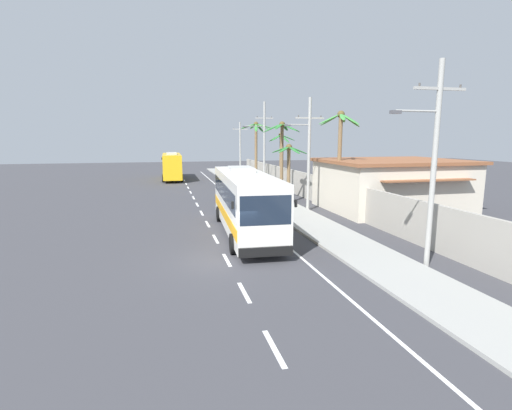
{
  "coord_description": "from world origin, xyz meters",
  "views": [
    {
      "loc": [
        -2.78,
        -17.37,
        5.71
      ],
      "look_at": [
        2.65,
        5.11,
        1.7
      ],
      "focal_mm": 27.02,
      "sensor_mm": 36.0,
      "label": 1
    }
  ],
  "objects_px": {
    "motorcycle_beside_bus": "(248,200)",
    "palm_fourth": "(281,148)",
    "utility_pole_nearest": "(433,159)",
    "roadside_building": "(391,185)",
    "pedestrian_near_kerb": "(275,189)",
    "pedestrian_midwalk": "(289,195)",
    "palm_third": "(340,142)",
    "utility_pole_far": "(264,143)",
    "coach_bus_far_lane": "(172,165)",
    "palm_second": "(282,144)",
    "coach_bus_foreground": "(245,200)",
    "utility_pole_mid": "(308,151)",
    "utility_pole_distant": "(240,148)",
    "palm_nearest": "(256,141)",
    "palm_farthest": "(289,161)"
  },
  "relations": [
    {
      "from": "motorcycle_beside_bus",
      "to": "palm_fourth",
      "type": "xyz_separation_m",
      "value": [
        6.93,
        13.34,
        3.93
      ]
    },
    {
      "from": "utility_pole_nearest",
      "to": "roadside_building",
      "type": "xyz_separation_m",
      "value": [
        6.4,
        12.93,
        -2.79
      ]
    },
    {
      "from": "pedestrian_near_kerb",
      "to": "utility_pole_nearest",
      "type": "height_order",
      "value": "utility_pole_nearest"
    },
    {
      "from": "pedestrian_midwalk",
      "to": "palm_third",
      "type": "height_order",
      "value": "palm_third"
    },
    {
      "from": "utility_pole_far",
      "to": "coach_bus_far_lane",
      "type": "bearing_deg",
      "value": 128.38
    },
    {
      "from": "pedestrian_midwalk",
      "to": "palm_third",
      "type": "bearing_deg",
      "value": 174.38
    },
    {
      "from": "palm_second",
      "to": "roadside_building",
      "type": "bearing_deg",
      "value": -55.02
    },
    {
      "from": "utility_pole_far",
      "to": "palm_second",
      "type": "height_order",
      "value": "utility_pole_far"
    },
    {
      "from": "motorcycle_beside_bus",
      "to": "pedestrian_near_kerb",
      "type": "distance_m",
      "value": 5.37
    },
    {
      "from": "palm_third",
      "to": "coach_bus_foreground",
      "type": "bearing_deg",
      "value": -149.79
    },
    {
      "from": "pedestrian_near_kerb",
      "to": "utility_pole_far",
      "type": "distance_m",
      "value": 8.9
    },
    {
      "from": "pedestrian_near_kerb",
      "to": "utility_pole_far",
      "type": "xyz_separation_m",
      "value": [
        0.92,
        7.81,
        4.16
      ]
    },
    {
      "from": "coach_bus_foreground",
      "to": "utility_pole_mid",
      "type": "bearing_deg",
      "value": 43.61
    },
    {
      "from": "utility_pole_nearest",
      "to": "palm_third",
      "type": "bearing_deg",
      "value": 81.87
    },
    {
      "from": "utility_pole_distant",
      "to": "palm_fourth",
      "type": "xyz_separation_m",
      "value": [
        2.4,
        -12.59,
        0.34
      ]
    },
    {
      "from": "utility_pole_mid",
      "to": "palm_nearest",
      "type": "bearing_deg",
      "value": 90.32
    },
    {
      "from": "pedestrian_midwalk",
      "to": "utility_pole_distant",
      "type": "distance_m",
      "value": 26.31
    },
    {
      "from": "utility_pole_nearest",
      "to": "palm_fourth",
      "type": "xyz_separation_m",
      "value": [
        2.28,
        29.6,
        -0.25
      ]
    },
    {
      "from": "coach_bus_far_lane",
      "to": "palm_farthest",
      "type": "relative_size",
      "value": 2.11
    },
    {
      "from": "utility_pole_nearest",
      "to": "palm_farthest",
      "type": "xyz_separation_m",
      "value": [
        -0.58,
        17.95,
        -1.1
      ]
    },
    {
      "from": "motorcycle_beside_bus",
      "to": "palm_second",
      "type": "height_order",
      "value": "palm_second"
    },
    {
      "from": "utility_pole_distant",
      "to": "roadside_building",
      "type": "bearing_deg",
      "value": -77.44
    },
    {
      "from": "coach_bus_far_lane",
      "to": "roadside_building",
      "type": "xyz_separation_m",
      "value": [
        16.57,
        -27.77,
        0.05
      ]
    },
    {
      "from": "pedestrian_near_kerb",
      "to": "roadside_building",
      "type": "height_order",
      "value": "roadside_building"
    },
    {
      "from": "coach_bus_foreground",
      "to": "palm_nearest",
      "type": "bearing_deg",
      "value": 74.78
    },
    {
      "from": "pedestrian_near_kerb",
      "to": "roadside_building",
      "type": "bearing_deg",
      "value": -82.54
    },
    {
      "from": "coach_bus_foreground",
      "to": "palm_fourth",
      "type": "xyz_separation_m",
      "value": [
        8.93,
        21.6,
        2.55
      ]
    },
    {
      "from": "coach_bus_far_lane",
      "to": "utility_pole_far",
      "type": "height_order",
      "value": "utility_pole_far"
    },
    {
      "from": "palm_nearest",
      "to": "palm_third",
      "type": "bearing_deg",
      "value": -82.93
    },
    {
      "from": "utility_pole_far",
      "to": "palm_third",
      "type": "height_order",
      "value": "utility_pole_far"
    },
    {
      "from": "coach_bus_foreground",
      "to": "pedestrian_midwalk",
      "type": "relative_size",
      "value": 7.6
    },
    {
      "from": "palm_third",
      "to": "palm_farthest",
      "type": "distance_m",
      "value": 5.81
    },
    {
      "from": "pedestrian_near_kerb",
      "to": "utility_pole_mid",
      "type": "xyz_separation_m",
      "value": [
        0.85,
        -6.25,
        3.71
      ]
    },
    {
      "from": "utility_pole_far",
      "to": "utility_pole_distant",
      "type": "height_order",
      "value": "utility_pole_far"
    },
    {
      "from": "palm_nearest",
      "to": "palm_third",
      "type": "xyz_separation_m",
      "value": [
        2.24,
        -18.06,
        0.01
      ]
    },
    {
      "from": "pedestrian_midwalk",
      "to": "palm_fourth",
      "type": "distance_m",
      "value": 14.4
    },
    {
      "from": "utility_pole_far",
      "to": "palm_fourth",
      "type": "xyz_separation_m",
      "value": [
        2.5,
        1.48,
        -0.56
      ]
    },
    {
      "from": "utility_pole_distant",
      "to": "palm_second",
      "type": "xyz_separation_m",
      "value": [
        0.15,
        -20.16,
        0.9
      ]
    },
    {
      "from": "utility_pole_mid",
      "to": "palm_second",
      "type": "distance_m",
      "value": 7.98
    },
    {
      "from": "utility_pole_distant",
      "to": "palm_second",
      "type": "height_order",
      "value": "utility_pole_distant"
    },
    {
      "from": "coach_bus_foreground",
      "to": "pedestrian_near_kerb",
      "type": "distance_m",
      "value": 13.52
    },
    {
      "from": "pedestrian_midwalk",
      "to": "utility_pole_nearest",
      "type": "relative_size",
      "value": 0.18
    },
    {
      "from": "pedestrian_midwalk",
      "to": "coach_bus_far_lane",
      "type": "bearing_deg",
      "value": -29.37
    },
    {
      "from": "palm_fourth",
      "to": "roadside_building",
      "type": "relative_size",
      "value": 0.6
    },
    {
      "from": "coach_bus_far_lane",
      "to": "utility_pole_distant",
      "type": "relative_size",
      "value": 1.37
    },
    {
      "from": "palm_third",
      "to": "palm_fourth",
      "type": "bearing_deg",
      "value": 88.51
    },
    {
      "from": "utility_pole_nearest",
      "to": "motorcycle_beside_bus",
      "type": "bearing_deg",
      "value": 105.96
    },
    {
      "from": "palm_farthest",
      "to": "utility_pole_mid",
      "type": "bearing_deg",
      "value": -85.82
    },
    {
      "from": "pedestrian_near_kerb",
      "to": "palm_fourth",
      "type": "bearing_deg",
      "value": 31.62
    },
    {
      "from": "utility_pole_distant",
      "to": "palm_farthest",
      "type": "height_order",
      "value": "utility_pole_distant"
    }
  ]
}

